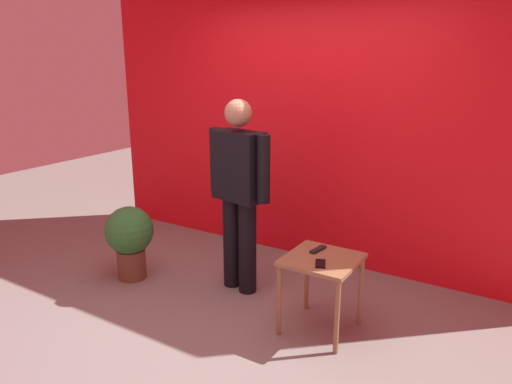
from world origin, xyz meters
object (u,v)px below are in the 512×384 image
tv_remote (318,249)px  cell_phone (320,264)px  side_table (322,269)px  potted_plant (130,236)px  standing_person (239,187)px

tv_remote → cell_phone: bearing=-52.2°
side_table → cell_phone: bearing=-71.2°
cell_phone → potted_plant: size_ratio=0.21×
standing_person → cell_phone: bearing=-21.2°
standing_person → potted_plant: 1.16m
side_table → standing_person: bearing=164.5°
cell_phone → potted_plant: bearing=156.3°
cell_phone → tv_remote: 0.25m
standing_person → side_table: (0.89, -0.25, -0.44)m
standing_person → potted_plant: size_ratio=2.43×
standing_person → tv_remote: 0.89m
standing_person → potted_plant: standing_person is taller
cell_phone → potted_plant: (-1.90, -0.00, -0.18)m
cell_phone → standing_person: bearing=135.0°
tv_remote → potted_plant: 1.80m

